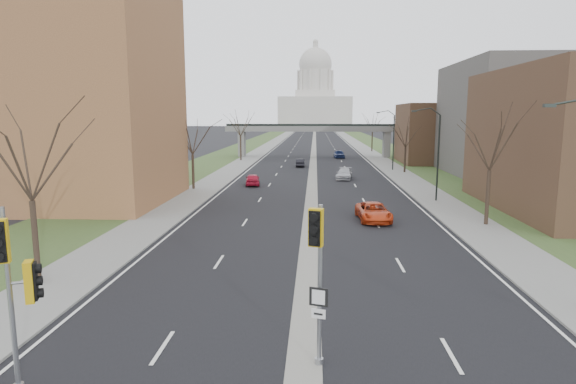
# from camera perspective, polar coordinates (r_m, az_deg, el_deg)

# --- Properties ---
(ground) EXTENTS (700.00, 700.00, 0.00)m
(ground) POSITION_cam_1_polar(r_m,az_deg,el_deg) (15.81, 1.80, -21.75)
(ground) COLOR black
(ground) RESTS_ON ground
(road_surface) EXTENTS (20.00, 600.00, 0.01)m
(road_surface) POSITION_cam_1_polar(r_m,az_deg,el_deg) (163.77, 3.13, 6.25)
(road_surface) COLOR black
(road_surface) RESTS_ON ground
(median_strip) EXTENTS (1.20, 600.00, 0.02)m
(median_strip) POSITION_cam_1_polar(r_m,az_deg,el_deg) (163.77, 3.13, 6.25)
(median_strip) COLOR gray
(median_strip) RESTS_ON ground
(sidewalk_right) EXTENTS (4.00, 600.00, 0.12)m
(sidewalk_right) POSITION_cam_1_polar(r_m,az_deg,el_deg) (164.19, 7.35, 6.21)
(sidewalk_right) COLOR gray
(sidewalk_right) RESTS_ON ground
(sidewalk_left) EXTENTS (4.00, 600.00, 0.12)m
(sidewalk_left) POSITION_cam_1_polar(r_m,az_deg,el_deg) (164.23, -1.08, 6.29)
(sidewalk_left) COLOR gray
(sidewalk_left) RESTS_ON ground
(grass_verge_right) EXTENTS (8.00, 600.00, 0.10)m
(grass_verge_right) POSITION_cam_1_polar(r_m,az_deg,el_deg) (164.72, 9.44, 6.17)
(grass_verge_right) COLOR #30441F
(grass_verge_right) RESTS_ON ground
(grass_verge_left) EXTENTS (8.00, 600.00, 0.10)m
(grass_verge_left) POSITION_cam_1_polar(r_m,az_deg,el_deg) (164.79, -3.18, 6.28)
(grass_verge_left) COLOR #30441F
(grass_verge_left) RESTS_ON ground
(apartment_building) EXTENTS (25.00, 16.00, 22.00)m
(apartment_building) POSITION_cam_1_polar(r_m,az_deg,el_deg) (50.98, -28.44, 11.28)
(apartment_building) COLOR #96653C
(apartment_building) RESTS_ON ground
(commercial_block_mid) EXTENTS (18.00, 22.00, 15.00)m
(commercial_block_mid) POSITION_cam_1_polar(r_m,az_deg,el_deg) (71.18, 26.38, 7.68)
(commercial_block_mid) COLOR #524E4B
(commercial_block_mid) RESTS_ON ground
(commercial_block_far) EXTENTS (14.00, 14.00, 10.00)m
(commercial_block_far) POSITION_cam_1_polar(r_m,az_deg,el_deg) (86.40, 17.89, 6.60)
(commercial_block_far) COLOR #4D3424
(commercial_block_far) RESTS_ON ground
(pedestrian_bridge) EXTENTS (34.00, 3.00, 6.45)m
(pedestrian_bridge) POSITION_cam_1_polar(r_m,az_deg,el_deg) (93.63, 3.06, 7.09)
(pedestrian_bridge) COLOR slate
(pedestrian_bridge) RESTS_ON ground
(capitol) EXTENTS (48.00, 42.00, 55.75)m
(capitol) POSITION_cam_1_polar(r_m,az_deg,el_deg) (333.74, 3.23, 10.89)
(capitol) COLOR beige
(capitol) RESTS_ON ground
(streetlight_mid) EXTENTS (2.61, 0.20, 8.70)m
(streetlight_mid) POSITION_cam_1_polar(r_m,az_deg,el_deg) (46.82, 16.55, 7.32)
(streetlight_mid) COLOR black
(streetlight_mid) RESTS_ON sidewalk_right
(streetlight_far) EXTENTS (2.61, 0.20, 8.70)m
(streetlight_far) POSITION_cam_1_polar(r_m,az_deg,el_deg) (72.37, 11.83, 8.00)
(streetlight_far) COLOR black
(streetlight_far) RESTS_ON sidewalk_right
(tree_left_a) EXTENTS (7.20, 7.20, 9.40)m
(tree_left_a) POSITION_cam_1_polar(r_m,az_deg,el_deg) (25.38, -28.49, 4.68)
(tree_left_a) COLOR #382B21
(tree_left_a) RESTS_ON sidewalk_left
(tree_left_b) EXTENTS (6.75, 6.75, 8.81)m
(tree_left_b) POSITION_cam_1_polar(r_m,az_deg,el_deg) (53.29, -11.32, 6.90)
(tree_left_b) COLOR #382B21
(tree_left_b) RESTS_ON sidewalk_left
(tree_left_c) EXTENTS (7.65, 7.65, 9.99)m
(tree_left_c) POSITION_cam_1_polar(r_m,az_deg,el_deg) (86.60, -5.67, 8.35)
(tree_left_c) COLOR #382B21
(tree_left_c) RESTS_ON sidewalk_left
(tree_right_a) EXTENTS (7.20, 7.20, 9.40)m
(tree_right_a) POSITION_cam_1_polar(r_m,az_deg,el_deg) (37.80, 22.99, 6.15)
(tree_right_a) COLOR #382B21
(tree_right_a) RESTS_ON sidewalk_right
(tree_right_b) EXTENTS (6.30, 6.30, 8.22)m
(tree_right_b) POSITION_cam_1_polar(r_m,az_deg,el_deg) (69.77, 13.81, 6.96)
(tree_right_b) COLOR #382B21
(tree_right_b) RESTS_ON sidewalk_right
(tree_right_c) EXTENTS (7.65, 7.65, 9.99)m
(tree_right_c) POSITION_cam_1_polar(r_m,az_deg,el_deg) (109.32, 10.00, 8.40)
(tree_right_c) COLOR #382B21
(tree_right_c) RESTS_ON sidewalk_right
(signal_pole_left) EXTENTS (0.93, 1.26, 5.57)m
(signal_pole_left) POSITION_cam_1_polar(r_m,az_deg,el_deg) (15.85, -29.69, -8.47)
(signal_pole_left) COLOR gray
(signal_pole_left) RESTS_ON ground
(signal_pole_median) EXTENTS (0.71, 0.90, 5.34)m
(signal_pole_median) POSITION_cam_1_polar(r_m,az_deg,el_deg) (15.14, 3.52, -7.75)
(signal_pole_median) COLOR gray
(signal_pole_median) RESTS_ON ground
(car_left_near) EXTENTS (2.12, 4.21, 1.37)m
(car_left_near) POSITION_cam_1_polar(r_m,az_deg,el_deg) (56.32, -4.21, 1.50)
(car_left_near) COLOR #AB132C
(car_left_near) RESTS_ON ground
(car_left_far) EXTENTS (1.33, 3.81, 1.26)m
(car_left_far) POSITION_cam_1_polar(r_m,az_deg,el_deg) (76.61, 1.49, 3.49)
(car_left_far) COLOR black
(car_left_far) RESTS_ON ground
(car_right_near) EXTENTS (2.61, 5.14, 1.39)m
(car_right_near) POSITION_cam_1_polar(r_m,az_deg,el_deg) (37.88, 10.10, -2.33)
(car_right_near) COLOR #BF3814
(car_right_near) RESTS_ON ground
(car_right_mid) EXTENTS (2.48, 4.86, 1.35)m
(car_right_mid) POSITION_cam_1_polar(r_m,az_deg,el_deg) (62.00, 6.68, 2.15)
(car_right_mid) COLOR #B0B2B9
(car_right_mid) RESTS_ON ground
(car_right_far) EXTENTS (2.13, 4.62, 1.53)m
(car_right_far) POSITION_cam_1_polar(r_m,az_deg,el_deg) (92.67, 6.08, 4.50)
(car_right_far) COLOR navy
(car_right_far) RESTS_ON ground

